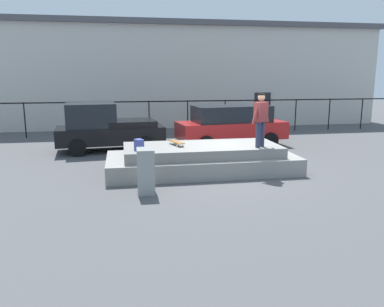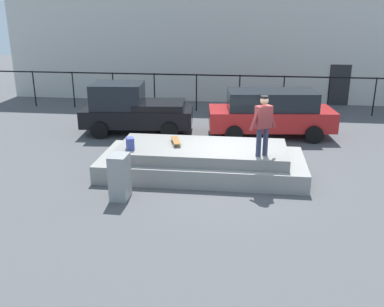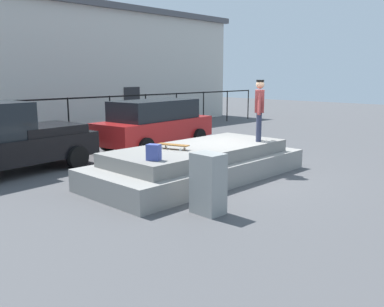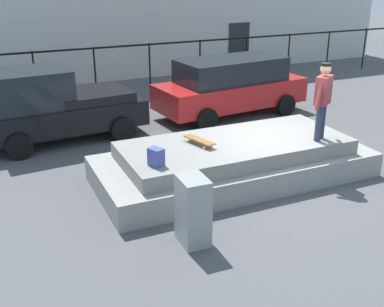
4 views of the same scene
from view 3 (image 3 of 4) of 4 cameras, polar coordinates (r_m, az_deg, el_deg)
ground_plane at (r=11.38m, az=4.68°, el=-2.70°), size 60.00×60.00×0.00m
concrete_ledge at (r=10.72m, az=0.95°, el=-1.37°), size 5.96×2.55×0.85m
skateboarder at (r=11.43m, az=9.18°, el=6.37°), size 0.75×0.54×1.65m
skateboard at (r=10.14m, az=-2.59°, el=1.15°), size 0.42×0.83×0.12m
backpack at (r=8.85m, az=-5.24°, el=0.16°), size 0.30×0.34×0.34m
car_black_pickup_near at (r=12.18m, az=-23.55°, el=1.83°), size 4.36×2.25×1.93m
car_red_hatchback_mid at (r=15.11m, az=-5.08°, el=4.18°), size 4.80×2.41×1.74m
utility_box at (r=7.99m, az=2.21°, el=-4.12°), size 0.46×0.61×1.18m
fence_row at (r=17.45m, az=-16.51°, el=5.60°), size 24.06×0.06×1.73m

